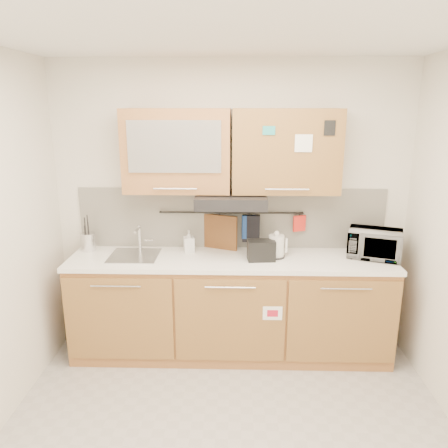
{
  "coord_description": "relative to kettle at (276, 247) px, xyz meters",
  "views": [
    {
      "loc": [
        0.04,
        -2.4,
        2.2
      ],
      "look_at": [
        -0.05,
        1.05,
        1.26
      ],
      "focal_mm": 35.0,
      "sensor_mm": 36.0,
      "label": 1
    }
  ],
  "objects": [
    {
      "name": "floor",
      "position": [
        -0.4,
        -1.22,
        -1.01
      ],
      "size": [
        3.2,
        3.2,
        0.0
      ],
      "primitive_type": "plane",
      "color": "#9E9993",
      "rests_on": "ground"
    },
    {
      "name": "ceiling",
      "position": [
        -0.4,
        -1.22,
        1.59
      ],
      "size": [
        3.2,
        3.2,
        0.0
      ],
      "primitive_type": "plane",
      "rotation": [
        3.14,
        0.0,
        0.0
      ],
      "color": "white",
      "rests_on": "wall_back"
    },
    {
      "name": "wall_back",
      "position": [
        -0.4,
        0.28,
        0.29
      ],
      "size": [
        3.2,
        0.0,
        3.2
      ],
      "primitive_type": "plane",
      "rotation": [
        1.57,
        0.0,
        0.0
      ],
      "color": "silver",
      "rests_on": "ground"
    },
    {
      "name": "base_cabinet",
      "position": [
        -0.4,
        -0.02,
        -0.61
      ],
      "size": [
        2.8,
        0.64,
        0.88
      ],
      "color": "#AB733C",
      "rests_on": "floor"
    },
    {
      "name": "countertop",
      "position": [
        -0.4,
        -0.03,
        -0.11
      ],
      "size": [
        2.82,
        0.62,
        0.04
      ],
      "primitive_type": "cube",
      "color": "white",
      "rests_on": "base_cabinet"
    },
    {
      "name": "backsplash",
      "position": [
        -0.4,
        0.27,
        0.19
      ],
      "size": [
        2.8,
        0.02,
        0.56
      ],
      "primitive_type": "cube",
      "color": "silver",
      "rests_on": "countertop"
    },
    {
      "name": "upper_cabinets",
      "position": [
        -0.4,
        0.11,
        0.82
      ],
      "size": [
        1.82,
        0.37,
        0.7
      ],
      "color": "#AB733C",
      "rests_on": "wall_back"
    },
    {
      "name": "range_hood",
      "position": [
        -0.4,
        0.03,
        0.41
      ],
      "size": [
        0.6,
        0.46,
        0.1
      ],
      "primitive_type": "cube",
      "color": "black",
      "rests_on": "upper_cabinets"
    },
    {
      "name": "sink",
      "position": [
        -1.25,
        -0.01,
        -0.09
      ],
      "size": [
        0.42,
        0.4,
        0.26
      ],
      "color": "silver",
      "rests_on": "countertop"
    },
    {
      "name": "utensil_rail",
      "position": [
        -0.4,
        0.23,
        0.25
      ],
      "size": [
        1.3,
        0.02,
        0.02
      ],
      "primitive_type": "cylinder",
      "rotation": [
        0.0,
        1.57,
        0.0
      ],
      "color": "black",
      "rests_on": "backsplash"
    },
    {
      "name": "utensil_crock",
      "position": [
        -1.7,
        0.13,
        -0.01
      ],
      "size": [
        0.17,
        0.17,
        0.33
      ],
      "rotation": [
        0.0,
        0.0,
        0.35
      ],
      "color": "silver",
      "rests_on": "countertop"
    },
    {
      "name": "kettle",
      "position": [
        0.0,
        0.0,
        0.0
      ],
      "size": [
        0.17,
        0.15,
        0.24
      ],
      "rotation": [
        0.0,
        0.0,
        0.04
      ],
      "color": "silver",
      "rests_on": "countertop"
    },
    {
      "name": "toaster",
      "position": [
        -0.14,
        -0.08,
        -0.0
      ],
      "size": [
        0.24,
        0.16,
        0.18
      ],
      "rotation": [
        0.0,
        0.0,
        0.09
      ],
      "color": "black",
      "rests_on": "countertop"
    },
    {
      "name": "microwave",
      "position": [
        0.85,
        0.03,
        0.03
      ],
      "size": [
        0.52,
        0.43,
        0.25
      ],
      "primitive_type": "imported",
      "rotation": [
        0.0,
        0.0,
        -0.33
      ],
      "color": "#999999",
      "rests_on": "countertop"
    },
    {
      "name": "soap_bottle",
      "position": [
        -0.78,
        0.13,
        0.01
      ],
      "size": [
        0.11,
        0.11,
        0.2
      ],
      "primitive_type": "imported",
      "rotation": [
        0.0,
        0.0,
        0.23
      ],
      "color": "#999999",
      "rests_on": "countertop"
    },
    {
      "name": "cutting_board",
      "position": [
        -0.51,
        0.22,
        0.01
      ],
      "size": [
        0.33,
        0.15,
        0.43
      ],
      "primitive_type": "cube",
      "rotation": [
        0.0,
        0.0,
        -0.38
      ],
      "color": "brown",
      "rests_on": "utensil_rail"
    },
    {
      "name": "oven_mitt",
      "position": [
        -0.23,
        0.22,
        0.12
      ],
      "size": [
        0.13,
        0.06,
        0.22
      ],
      "primitive_type": "cube",
      "rotation": [
        0.0,
        0.0,
        0.21
      ],
      "color": "#214697",
      "rests_on": "utensil_rail"
    },
    {
      "name": "dark_pouch",
      "position": [
        -0.22,
        0.22,
        0.1
      ],
      "size": [
        0.16,
        0.05,
        0.25
      ],
      "primitive_type": "cube",
      "rotation": [
        0.0,
        0.0,
        -0.03
      ],
      "color": "black",
      "rests_on": "utensil_rail"
    },
    {
      "name": "pot_holder",
      "position": [
        0.22,
        0.22,
        0.15
      ],
      "size": [
        0.12,
        0.06,
        0.15
      ],
      "primitive_type": "cube",
      "rotation": [
        0.0,
        0.0,
        0.33
      ],
      "color": "red",
      "rests_on": "utensil_rail"
    }
  ]
}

